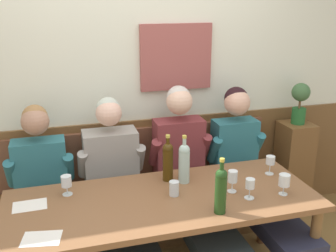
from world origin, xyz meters
name	(u,v)px	position (x,y,z in m)	size (l,w,h in m)	color
room_wall_back	(132,73)	(0.00, 1.09, 1.40)	(6.80, 0.12, 2.80)	silver
wood_wainscot_panel	(136,174)	(0.00, 1.04, 0.50)	(6.80, 0.03, 1.00)	brown
wall_bench	(142,207)	(0.00, 0.83, 0.28)	(2.36, 0.42, 0.94)	brown
dining_table	(163,209)	(0.00, 0.12, 0.66)	(2.06, 0.81, 0.74)	brown
person_center_left_seat	(42,209)	(-0.78, 0.44, 0.61)	(0.50, 1.27, 1.25)	#302A3E
person_right_seat	(119,196)	(-0.24, 0.46, 0.62)	(0.53, 1.27, 1.27)	#23253E
person_left_seat	(192,183)	(0.32, 0.47, 0.64)	(0.51, 1.27, 1.33)	#2A2434
person_center_right_seat	(252,176)	(0.83, 0.46, 0.63)	(0.48, 1.28, 1.28)	#2A2935
wine_bottle_clear_water	(221,189)	(0.29, -0.15, 0.90)	(0.07, 0.07, 0.36)	#1E4018
wine_bottle_amber_mid	(184,162)	(0.21, 0.31, 0.90)	(0.08, 0.08, 0.35)	#ABC6BD
wine_bottle_green_tall	(168,160)	(0.11, 0.37, 0.90)	(0.08, 0.08, 0.35)	#402B0A
wine_glass_by_bottle	(250,185)	(0.55, -0.03, 0.84)	(0.07, 0.07, 0.14)	silver
wine_glass_right_end	(284,181)	(0.79, -0.05, 0.84)	(0.08, 0.08, 0.14)	silver
wine_glass_near_bucket	(233,177)	(0.48, 0.08, 0.85)	(0.07, 0.07, 0.15)	silver
wine_glass_center_front	(270,161)	(0.86, 0.26, 0.85)	(0.07, 0.07, 0.14)	silver
wine_glass_center_rear	(66,182)	(-0.60, 0.35, 0.84)	(0.07, 0.07, 0.14)	silver
water_tumbler_left	(174,188)	(0.08, 0.14, 0.79)	(0.07, 0.07, 0.10)	silver
tasting_sheet_left_guest	(30,206)	(-0.84, 0.26, 0.74)	(0.21, 0.15, 0.00)	white
tasting_sheet_right_guest	(42,239)	(-0.76, -0.13, 0.74)	(0.21, 0.15, 0.00)	white
corner_pedestal	(293,168)	(1.48, 0.86, 0.45)	(0.28, 0.28, 0.90)	brown
potted_plant	(300,100)	(1.48, 0.86, 1.11)	(0.16, 0.16, 0.38)	#23602A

